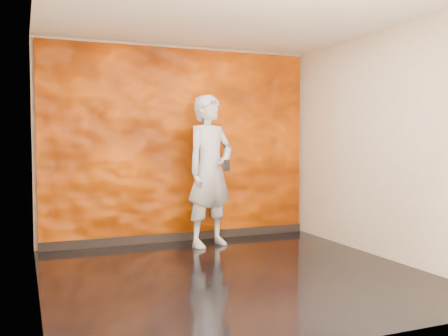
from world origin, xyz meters
TOP-DOWN VIEW (x-y plane):
  - room at (0.00, 0.00)m, footprint 4.02×4.02m
  - feature_wall at (0.00, 1.96)m, footprint 3.90×0.06m
  - baseboard at (0.00, 1.92)m, footprint 3.90×0.04m
  - man at (0.26, 1.45)m, footprint 0.88×0.73m
  - phone at (0.38, 1.14)m, footprint 0.08×0.04m

SIDE VIEW (x-z plane):
  - baseboard at x=0.00m, z-range 0.00..0.12m
  - man at x=0.26m, z-range 0.00..2.07m
  - phone at x=0.38m, z-range 1.04..1.19m
  - feature_wall at x=0.00m, z-range 0.00..2.75m
  - room at x=0.00m, z-range -0.01..2.81m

